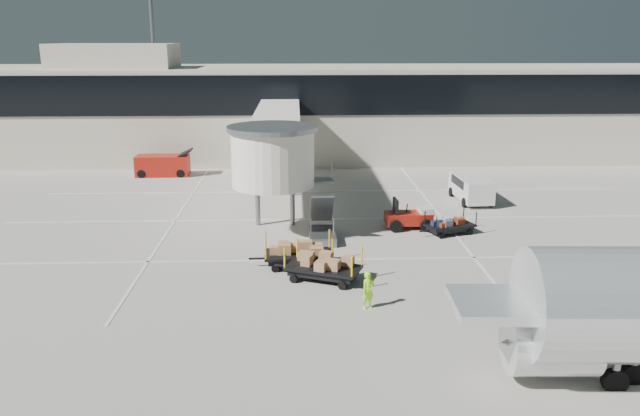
# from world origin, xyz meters

# --- Properties ---
(ground) EXTENTS (140.00, 140.00, 0.00)m
(ground) POSITION_xyz_m (0.00, 0.00, 0.00)
(ground) COLOR #BBB4A7
(ground) RESTS_ON ground
(lane_markings) EXTENTS (40.00, 30.00, 0.02)m
(lane_markings) POSITION_xyz_m (-0.67, 9.33, 0.01)
(lane_markings) COLOR silver
(lane_markings) RESTS_ON ground
(terminal) EXTENTS (64.00, 12.11, 15.20)m
(terminal) POSITION_xyz_m (-0.35, 29.94, 4.11)
(terminal) COLOR beige
(terminal) RESTS_ON ground
(jet_bridge) EXTENTS (5.70, 20.40, 6.03)m
(jet_bridge) POSITION_xyz_m (-3.97, 12.26, 4.28)
(jet_bridge) COLOR white
(jet_bridge) RESTS_ON ground
(baggage_tug) EXTENTS (2.72, 1.80, 1.74)m
(baggage_tug) POSITION_xyz_m (3.66, 7.04, 0.63)
(baggage_tug) COLOR maroon
(baggage_tug) RESTS_ON ground
(suitcase_cart) EXTENTS (3.31, 2.14, 1.28)m
(suitcase_cart) POSITION_xyz_m (5.65, 5.92, 0.45)
(suitcase_cart) COLOR black
(suitcase_cart) RESTS_ON ground
(box_cart_near) EXTENTS (4.00, 1.75, 1.55)m
(box_cart_near) POSITION_xyz_m (-2.73, 1.17, 0.62)
(box_cart_near) COLOR black
(box_cart_near) RESTS_ON ground
(box_cart_far) EXTENTS (4.03, 2.75, 1.57)m
(box_cart_far) POSITION_xyz_m (-1.55, -0.70, 0.61)
(box_cart_far) COLOR black
(box_cart_far) RESTS_ON ground
(ground_worker) EXTENTS (0.67, 0.61, 1.55)m
(ground_worker) POSITION_xyz_m (0.06, -3.71, 0.77)
(ground_worker) COLOR #9BFD1A
(ground_worker) RESTS_ON ground
(minivan) EXTENTS (2.11, 4.44, 1.65)m
(minivan) POSITION_xyz_m (8.75, 12.99, 0.99)
(minivan) COLOR silver
(minivan) RESTS_ON ground
(belt_loader) EXTENTS (4.38, 1.80, 2.11)m
(belt_loader) POSITION_xyz_m (-13.20, 21.68, 0.80)
(belt_loader) COLOR maroon
(belt_loader) RESTS_ON ground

